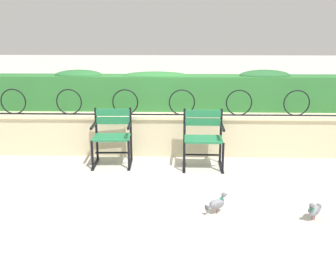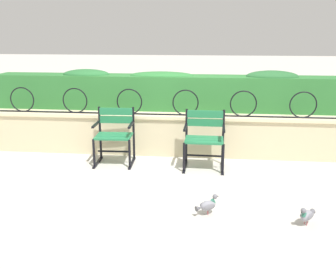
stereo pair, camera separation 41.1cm
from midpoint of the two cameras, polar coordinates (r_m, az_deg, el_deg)
ground_plane at (r=5.49m, az=2.01°, el=-5.92°), size 60.00×60.00×0.00m
stone_wall at (r=6.29m, az=2.67°, el=0.05°), size 6.45×0.41×0.67m
iron_arch_fence at (r=6.12m, az=0.64°, el=4.59°), size 5.93×0.02×0.42m
hedge_row at (r=6.59m, az=3.00°, el=6.54°), size 6.33×0.55×0.68m
park_chair_left at (r=5.87m, az=-6.00°, el=0.10°), size 0.60×0.54×0.85m
park_chair_right at (r=5.68m, az=7.53°, el=-0.43°), size 0.60×0.53×0.85m
pigeon_near_chairs at (r=4.33m, az=8.71°, el=-10.44°), size 0.26×0.21×0.22m
pigeon_far_side at (r=4.40m, az=22.63°, el=-11.09°), size 0.22×0.25×0.22m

